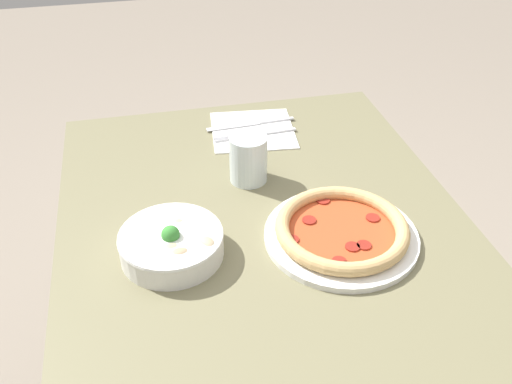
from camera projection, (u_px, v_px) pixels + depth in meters
name	position (u px, v px, depth m)	size (l,w,h in m)	color
dining_table	(268.00, 285.00, 1.13)	(1.05, 0.77, 0.77)	#706B4C
pizza	(341.00, 231.00, 1.03)	(0.28, 0.28, 0.04)	white
bowl	(172.00, 243.00, 0.99)	(0.18, 0.18, 0.07)	white
napkin	(253.00, 130.00, 1.37)	(0.21, 0.21, 0.00)	white
fork	(256.00, 134.00, 1.34)	(0.02, 0.20, 0.00)	silver
knife	(254.00, 123.00, 1.38)	(0.02, 0.22, 0.01)	silver
glass	(248.00, 159.00, 1.17)	(0.08, 0.08, 0.10)	silver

